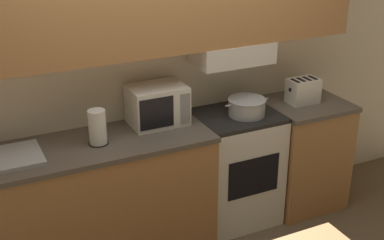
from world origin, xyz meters
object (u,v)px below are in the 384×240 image
(toaster, at_px, (303,91))
(cooking_pot, at_px, (247,106))
(stove_range, at_px, (235,167))
(microwave, at_px, (157,105))
(paper_towel_roll, at_px, (97,127))

(toaster, bearing_deg, cooking_pot, -176.92)
(stove_range, height_order, microwave, microwave)
(stove_range, relative_size, microwave, 2.27)
(stove_range, distance_m, cooking_pot, 0.54)
(cooking_pot, height_order, microwave, microwave)
(microwave, bearing_deg, toaster, -5.58)
(cooking_pot, height_order, paper_towel_roll, paper_towel_roll)
(toaster, bearing_deg, paper_towel_roll, -179.05)
(stove_range, distance_m, toaster, 0.82)
(cooking_pot, bearing_deg, paper_towel_roll, 179.95)
(stove_range, relative_size, paper_towel_roll, 3.81)
(paper_towel_roll, bearing_deg, stove_range, 2.33)
(stove_range, xyz_separation_m, microwave, (-0.61, 0.10, 0.61))
(microwave, relative_size, paper_towel_roll, 1.68)
(toaster, relative_size, paper_towel_roll, 1.06)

